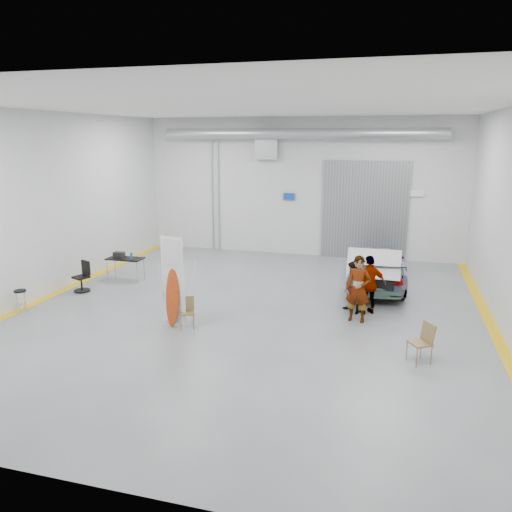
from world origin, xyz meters
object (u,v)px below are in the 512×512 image
(work_table, at_px, (124,258))
(office_chair, at_px, (82,278))
(surfboard_display, at_px, (174,289))
(folding_chair_near, at_px, (187,319))
(person_a, at_px, (358,289))
(folding_chair_far, at_px, (419,351))
(person_b, at_px, (353,287))
(shop_stool, at_px, (21,302))
(sedan_car, at_px, (376,267))
(person_c, at_px, (369,285))

(work_table, bearing_deg, office_chair, -112.01)
(surfboard_display, relative_size, office_chair, 2.62)
(office_chair, bearing_deg, folding_chair_near, -2.04)
(person_a, distance_m, folding_chair_far, 2.94)
(surfboard_display, distance_m, folding_chair_far, 6.55)
(folding_chair_near, relative_size, work_table, 0.64)
(folding_chair_near, height_order, work_table, work_table)
(person_b, bearing_deg, office_chair, -135.57)
(shop_stool, height_order, work_table, work_table)
(sedan_car, distance_m, folding_chair_far, 6.23)
(sedan_car, distance_m, work_table, 9.16)
(surfboard_display, xyz_separation_m, office_chair, (-4.45, 2.17, -0.64))
(folding_chair_near, distance_m, office_chair, 5.28)
(sedan_car, relative_size, folding_chair_far, 4.99)
(folding_chair_near, distance_m, work_table, 5.65)
(folding_chair_far, bearing_deg, person_b, 177.47)
(surfboard_display, distance_m, office_chair, 5.00)
(person_a, height_order, folding_chair_near, person_a)
(shop_stool, relative_size, work_table, 0.54)
(surfboard_display, relative_size, folding_chair_near, 3.18)
(sedan_car, bearing_deg, work_table, 7.12)
(folding_chair_near, bearing_deg, surfboard_display, 156.24)
(surfboard_display, bearing_deg, shop_stool, -163.43)
(folding_chair_far, height_order, work_table, work_table)
(person_c, relative_size, office_chair, 1.73)
(folding_chair_near, height_order, folding_chair_far, folding_chair_far)
(folding_chair_far, distance_m, office_chair, 11.27)
(work_table, bearing_deg, person_b, -8.82)
(work_table, height_order, office_chair, work_table)
(person_c, bearing_deg, person_b, -19.65)
(office_chair, bearing_deg, folding_chair_far, 8.09)
(sedan_car, xyz_separation_m, shop_stool, (-10.14, -5.75, -0.34))
(shop_stool, distance_m, work_table, 4.22)
(office_chair, bearing_deg, sedan_car, 41.28)
(sedan_car, xyz_separation_m, person_b, (-0.54, -3.03, 0.09))
(folding_chair_far, bearing_deg, work_table, -146.13)
(sedan_car, distance_m, folding_chair_near, 7.35)
(sedan_car, height_order, surfboard_display, surfboard_display)
(folding_chair_far, distance_m, shop_stool, 11.41)
(shop_stool, xyz_separation_m, work_table, (1.14, 4.04, 0.47))
(person_b, bearing_deg, person_c, 49.85)
(sedan_car, height_order, person_b, person_b)
(folding_chair_far, xyz_separation_m, shop_stool, (-11.40, 0.34, 0.05))
(folding_chair_near, bearing_deg, person_c, 3.43)
(person_b, height_order, work_table, person_b)
(folding_chair_near, bearing_deg, shop_stool, 157.99)
(sedan_car, xyz_separation_m, surfboard_display, (-5.21, -5.52, 0.40))
(person_a, height_order, work_table, person_a)
(person_a, distance_m, person_c, 0.81)
(surfboard_display, bearing_deg, folding_chair_near, 14.70)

